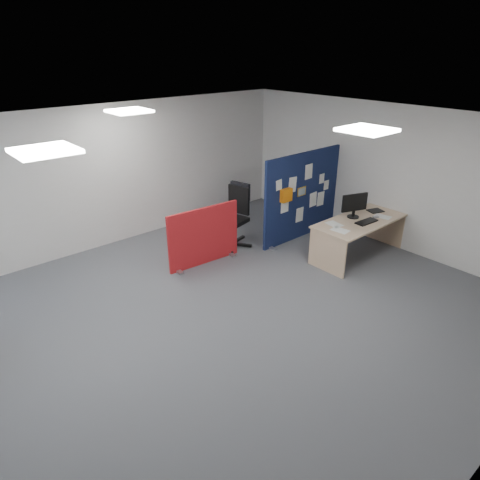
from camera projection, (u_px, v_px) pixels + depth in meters
floor at (202, 328)px, 6.06m from camera, size 9.00×9.00×0.00m
ceiling at (193, 136)px, 4.93m from camera, size 9.00×7.00×0.02m
wall_back at (86, 182)px, 7.89m from camera, size 9.00×0.02×2.70m
wall_right at (389, 177)px, 8.17m from camera, size 0.02×7.00×2.70m
ceiling_lights at (184, 128)px, 5.59m from camera, size 4.10×4.10×0.04m
navy_divider at (303, 196)px, 8.59m from camera, size 2.14×0.30×1.77m
main_desk at (358, 227)px, 7.92m from camera, size 1.90×0.85×0.73m
monitor_main at (354, 204)px, 7.84m from camera, size 0.51×0.22×0.46m
keyboard at (367, 222)px, 7.71m from camera, size 0.46×0.21×0.02m
mouse at (376, 217)px, 7.91m from camera, size 0.11×0.09×0.03m
paper_tray at (375, 211)px, 8.23m from camera, size 0.33×0.30×0.01m
red_divider at (204, 237)px, 7.65m from camera, size 1.43×0.30×1.07m
office_chair at (235, 211)px, 8.34m from camera, size 0.80×0.78×1.21m
desk_papers at (353, 223)px, 7.67m from camera, size 1.37×0.70×0.00m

